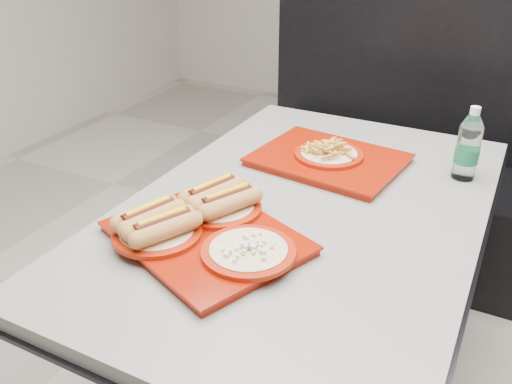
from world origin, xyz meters
The scene contains 5 objects.
diner_table centered at (0.00, 0.00, 0.58)m, with size 0.92×1.42×0.75m.
booth_bench centered at (0.00, 1.09, 0.40)m, with size 1.30×0.57×1.35m.
tray_near centered at (-0.16, -0.28, 0.79)m, with size 0.54×0.49×0.10m.
tray_far centered at (-0.04, 0.27, 0.78)m, with size 0.48×0.39×0.09m.
water_bottle centered at (0.35, 0.36, 0.85)m, with size 0.07×0.07×0.22m.
Camera 1 is at (0.47, -1.20, 1.47)m, focal length 38.00 mm.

